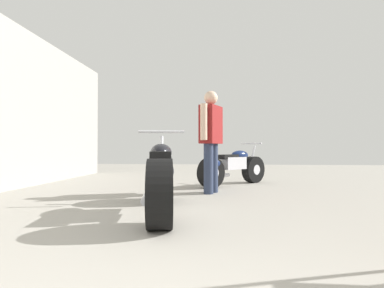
% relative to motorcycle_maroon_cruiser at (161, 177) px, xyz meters
% --- Properties ---
extents(ground_plane, '(18.69, 18.69, 0.00)m').
position_rel_motorcycle_maroon_cruiser_xyz_m(ground_plane, '(0.23, 0.97, -0.40)').
color(ground_plane, '#9E998E').
extents(motorcycle_maroon_cruiser, '(0.71, 2.08, 0.97)m').
position_rel_motorcycle_maroon_cruiser_xyz_m(motorcycle_maroon_cruiser, '(0.00, 0.00, 0.00)').
color(motorcycle_maroon_cruiser, black).
rests_on(motorcycle_maroon_cruiser, ground_plane).
extents(motorcycle_black_naked, '(1.39, 1.43, 0.85)m').
position_rel_motorcycle_maroon_cruiser_xyz_m(motorcycle_black_naked, '(0.92, 2.67, -0.05)').
color(motorcycle_black_naked, black).
rests_on(motorcycle_black_naked, ground_plane).
extents(mechanic_in_blue, '(0.39, 0.66, 1.66)m').
position_rel_motorcycle_maroon_cruiser_xyz_m(mechanic_in_blue, '(0.53, 1.57, 0.54)').
color(mechanic_in_blue, '#2D3851').
rests_on(mechanic_in_blue, ground_plane).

